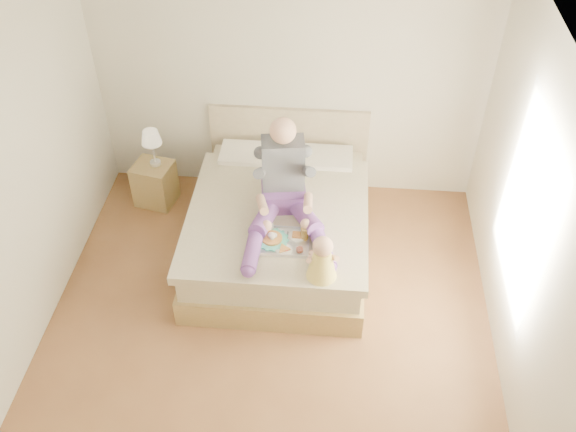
# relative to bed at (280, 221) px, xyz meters

# --- Properties ---
(room) EXTENTS (4.02, 4.22, 2.71)m
(room) POSITION_rel_bed_xyz_m (0.08, -1.08, 1.19)
(room) COLOR brown
(room) RESTS_ON ground
(bed) EXTENTS (1.70, 2.18, 1.00)m
(bed) POSITION_rel_bed_xyz_m (0.00, 0.00, 0.00)
(bed) COLOR olive
(bed) RESTS_ON ground
(nightstand) EXTENTS (0.46, 0.43, 0.48)m
(nightstand) POSITION_rel_bed_xyz_m (-1.42, 0.57, -0.07)
(nightstand) COLOR olive
(nightstand) RESTS_ON ground
(lamp) EXTENTS (0.21, 0.21, 0.42)m
(lamp) POSITION_rel_bed_xyz_m (-1.39, 0.59, 0.49)
(lamp) COLOR silver
(lamp) RESTS_ON nightstand
(adult) EXTENTS (0.82, 1.22, 0.97)m
(adult) POSITION_rel_bed_xyz_m (0.07, -0.22, 0.58)
(adult) COLOR #5D327E
(adult) RESTS_ON bed
(tray) EXTENTS (0.47, 0.38, 0.14)m
(tray) POSITION_rel_bed_xyz_m (0.09, -0.59, 0.32)
(tray) COLOR silver
(tray) RESTS_ON bed
(baby) EXTENTS (0.28, 0.39, 0.43)m
(baby) POSITION_rel_bed_xyz_m (0.45, -0.96, 0.47)
(baby) COLOR #FADB4F
(baby) RESTS_ON bed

